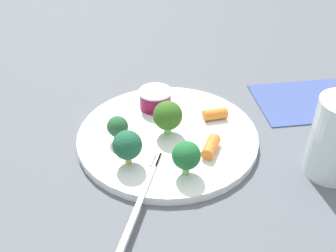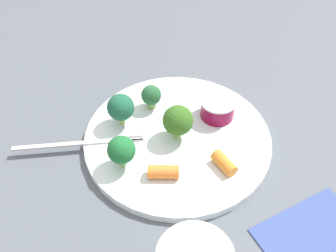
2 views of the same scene
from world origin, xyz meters
The scene contains 11 objects.
ground_plane centered at (0.00, 0.00, 0.00)m, with size 2.40×2.40×0.00m, color #51565F.
plate centered at (0.00, 0.00, 0.01)m, with size 0.26×0.26×0.01m, color white.
sauce_cup centered at (-0.03, 0.06, 0.03)m, with size 0.05×0.05×0.03m.
broccoli_floret_0 centered at (-0.04, -0.08, 0.04)m, with size 0.04×0.04×0.05m.
broccoli_floret_1 centered at (0.00, 0.00, 0.04)m, with size 0.04×0.04×0.05m.
broccoli_floret_2 centered at (-0.07, -0.03, 0.03)m, with size 0.03×0.03×0.04m.
broccoli_floret_3 centered at (0.04, -0.08, 0.04)m, with size 0.04×0.04×0.05m.
carrot_stick_0 centered at (0.06, 0.05, 0.02)m, with size 0.02×0.02×0.04m, color orange.
carrot_stick_1 centered at (0.07, -0.03, 0.02)m, with size 0.02×0.02×0.04m, color orange.
fork centered at (-0.01, -0.14, 0.01)m, with size 0.02×0.18×0.00m.
napkin centered at (0.22, 0.15, 0.00)m, with size 0.18×0.13×0.00m, color #3B4D8C.
Camera 1 is at (0.09, -0.47, 0.37)m, focal length 43.94 mm.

